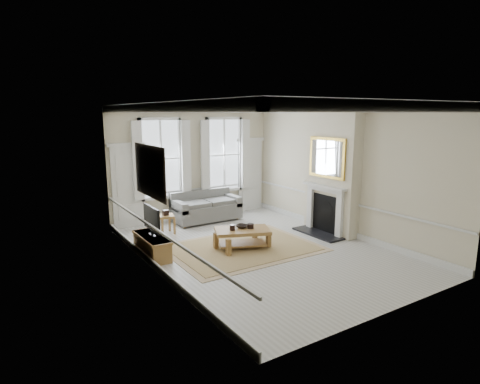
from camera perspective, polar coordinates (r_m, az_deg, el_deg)
floor at (r=9.65m, az=3.06°, el=-8.22°), size 7.20×7.20×0.00m
ceiling at (r=9.10m, az=3.29°, el=12.41°), size 7.20×7.20×0.00m
back_wall at (r=12.30m, az=-6.64°, el=4.09°), size 5.20×0.00×5.20m
left_wall at (r=8.02m, az=-12.13°, el=0.13°), size 0.00×7.20×7.20m
right_wall at (r=10.93m, az=14.35°, el=2.93°), size 0.00×7.20×7.20m
window_left at (r=11.82m, az=-11.16°, el=4.64°), size 1.26×0.20×2.20m
window_right at (r=12.72m, az=-2.29°, el=5.30°), size 1.26×0.20×2.20m
door_left at (r=11.61m, az=-15.63°, el=0.58°), size 0.90×0.08×2.30m
door_right at (r=13.35m, az=1.43°, el=2.33°), size 0.90×0.08×2.30m
painting at (r=8.25m, az=-12.70°, el=2.89°), size 0.05×1.66×1.06m
chimney_breast at (r=10.94m, az=12.96°, el=3.00°), size 0.35×1.70×3.38m
hearth at (r=11.00m, az=11.01°, el=-5.81°), size 0.55×1.50×0.05m
fireplace at (r=10.96m, az=11.91°, el=-2.09°), size 0.21×1.45×1.33m
mirror at (r=10.74m, az=12.23°, el=4.77°), size 0.06×1.26×1.06m
sofa at (r=12.16m, az=-4.96°, el=-2.33°), size 1.99×0.97×0.89m
side_table at (r=10.95m, az=-10.51°, el=-3.80°), size 0.51×0.51×0.51m
rug at (r=9.74m, az=0.34°, el=-7.94°), size 3.50×2.60×0.02m
coffee_table at (r=9.62m, az=0.34°, el=-5.76°), size 1.47×1.19×0.48m
ceramic_pot_a at (r=9.49m, az=-1.10°, el=-5.07°), size 0.13×0.13×0.13m
ceramic_pot_b at (r=9.64m, az=1.50°, el=-4.86°), size 0.16×0.16×0.11m
bowl at (r=9.69m, az=0.27°, el=-4.90°), size 0.37×0.37×0.07m
tv_stand at (r=9.38m, az=-12.40°, el=-7.52°), size 0.43×1.33×0.48m
tv at (r=9.20m, az=-12.44°, el=-3.76°), size 0.08×0.90×0.68m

